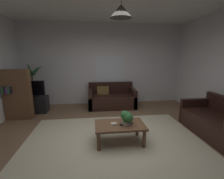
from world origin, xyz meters
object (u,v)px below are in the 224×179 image
coffee_table (120,127)px  pendant_lamp (121,11)px  remote_on_table_1 (124,125)px  potted_palm_corner (33,89)px  couch_under_window (112,99)px  remote_on_table_0 (129,122)px  couch_right_side (217,123)px  book_on_table_0 (114,124)px  tv_stand (33,105)px  potted_plant_on_table (127,118)px  tv (31,89)px  bookshelf_corner (17,95)px

coffee_table → pendant_lamp: 2.19m
remote_on_table_1 → potted_palm_corner: size_ratio=0.10×
couch_under_window → remote_on_table_0: couch_under_window is taller
couch_under_window → pendant_lamp: pendant_lamp is taller
couch_right_side → book_on_table_0: (-2.37, -0.09, 0.14)m
book_on_table_0 → pendant_lamp: pendant_lamp is taller
book_on_table_0 → tv_stand: (-2.30, 2.08, -0.17)m
potted_plant_on_table → tv_stand: 3.34m
remote_on_table_0 → potted_palm_corner: size_ratio=0.10×
couch_under_window → tv: size_ratio=1.95×
book_on_table_0 → tv_stand: size_ratio=0.12×
remote_on_table_0 → tv_stand: 3.32m
remote_on_table_0 → pendant_lamp: 2.12m
couch_right_side → remote_on_table_0: couch_right_side is taller
couch_under_window → remote_on_table_0: 2.30m
book_on_table_0 → pendant_lamp: (0.12, -0.00, 2.11)m
tv_stand → bookshelf_corner: (-0.19, -0.50, 0.45)m
coffee_table → tv: (-2.42, 2.06, 0.43)m
coffee_table → potted_plant_on_table: size_ratio=3.45×
book_on_table_0 → pendant_lamp: 2.11m
pendant_lamp → remote_on_table_1: bearing=-46.1°
potted_plant_on_table → tv: tv is taller
book_on_table_0 → tv: tv is taller
couch_under_window → book_on_table_0: (-0.23, -2.34, 0.14)m
remote_on_table_0 → couch_right_side: bearing=135.2°
tv_stand → bookshelf_corner: bearing=-110.2°
remote_on_table_0 → potted_plant_on_table: potted_plant_on_table is taller
couch_under_window → potted_palm_corner: potted_palm_corner is taller
book_on_table_0 → potted_plant_on_table: size_ratio=0.38×
couch_right_side → bookshelf_corner: size_ratio=1.10×
remote_on_table_0 → remote_on_table_1: 0.18m
pendant_lamp → couch_under_window: bearing=87.4°
remote_on_table_0 → bookshelf_corner: 3.21m
coffee_table → remote_on_table_1: (0.07, -0.07, 0.08)m
potted_plant_on_table → bookshelf_corner: bearing=149.3°
book_on_table_0 → remote_on_table_1: 0.21m
couch_under_window → remote_on_table_1: (-0.04, -2.41, 0.14)m
couch_under_window → pendant_lamp: bearing=-92.6°
remote_on_table_1 → bookshelf_corner: size_ratio=0.11×
remote_on_table_1 → tv: tv is taller
bookshelf_corner → pendant_lamp: (2.61, -1.58, 1.82)m
remote_on_table_1 → tv: 3.30m
tv_stand → potted_palm_corner: (-0.10, 0.45, 0.41)m
remote_on_table_0 → potted_palm_corner: potted_palm_corner is taller
potted_plant_on_table → book_on_table_0: bearing=168.6°
couch_under_window → couch_right_side: 3.10m
tv → couch_under_window: bearing=6.4°
coffee_table → pendant_lamp: (0.00, -0.00, 2.19)m
potted_plant_on_table → bookshelf_corner: size_ratio=0.21×
remote_on_table_1 → tv_stand: bearing=-111.1°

